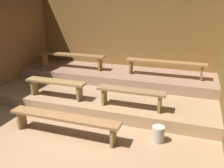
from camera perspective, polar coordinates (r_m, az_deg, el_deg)
ground at (r=5.67m, az=-3.46°, el=-5.80°), size 5.99×4.92×0.08m
wall_back at (r=7.18m, az=2.82°, el=11.14°), size 5.99×0.06×2.71m
platform_lower at (r=6.22m, az=-0.96°, el=-1.82°), size 5.19×2.68×0.25m
platform_middle at (r=6.73m, az=0.97°, el=2.04°), size 5.19×1.36×0.25m
bench_floor_center at (r=4.48m, az=-11.08°, el=-8.04°), size 2.09×0.27×0.39m
bench_lower_left at (r=5.59m, az=-12.91°, el=-0.01°), size 1.40×0.27×0.39m
bench_lower_right at (r=4.93m, az=4.46°, el=-2.17°), size 1.40×0.27×0.39m
bench_middle_left at (r=7.06m, az=-9.43°, el=6.34°), size 1.99×0.27×0.39m
bench_middle_right at (r=6.27m, az=12.23°, el=4.56°), size 1.99×0.27×0.39m
pail_floor at (r=4.39m, az=10.63°, el=-11.33°), size 0.22×0.22×0.28m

